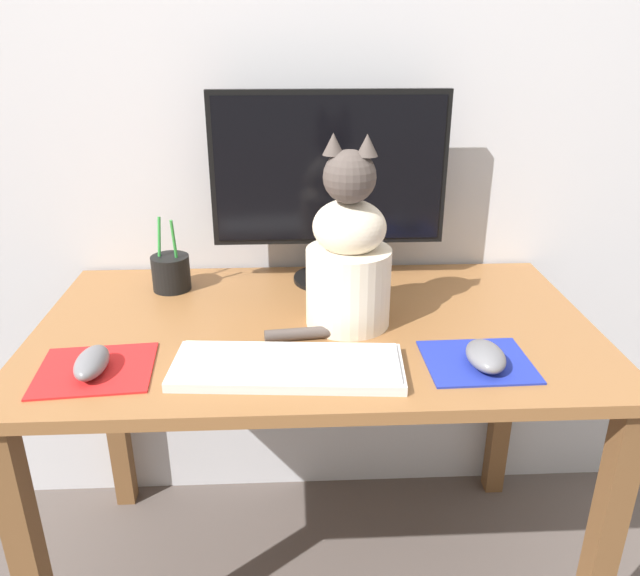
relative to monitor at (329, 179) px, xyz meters
name	(u,v)px	position (x,y,z in m)	size (l,w,h in m)	color
ground_plane	(316,572)	(-0.04, -0.24, -0.95)	(12.00, 12.00, 0.00)	#564C47
wall_back	(308,38)	(-0.04, 0.13, 0.30)	(7.00, 0.04, 2.50)	silver
desk	(316,366)	(-0.04, -0.24, -0.35)	(1.16, 0.66, 0.70)	brown
monitor	(329,179)	(0.00, 0.00, 0.00)	(0.54, 0.17, 0.45)	black
keyboard	(288,366)	(-0.10, -0.43, -0.24)	(0.42, 0.19, 0.02)	silver
mousepad_left	(96,370)	(-0.45, -0.41, -0.25)	(0.22, 0.20, 0.00)	red
mousepad_right	(477,362)	(0.25, -0.41, -0.25)	(0.20, 0.17, 0.00)	#1E2D9E
computer_mouse_left	(92,363)	(-0.45, -0.42, -0.23)	(0.06, 0.11, 0.04)	slate
computer_mouse_right	(486,356)	(0.26, -0.43, -0.23)	(0.07, 0.11, 0.04)	slate
cat	(348,258)	(0.02, -0.24, -0.10)	(0.28, 0.21, 0.39)	beige
pen_cup	(171,272)	(-0.37, -0.04, -0.21)	(0.09, 0.09, 0.17)	black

